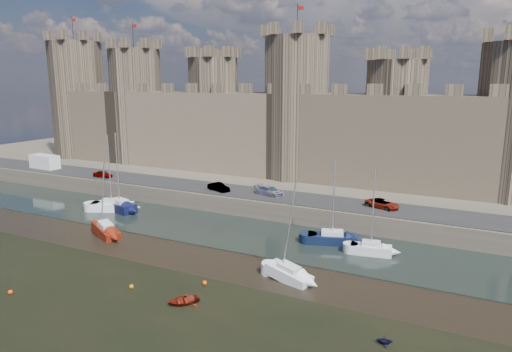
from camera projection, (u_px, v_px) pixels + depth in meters
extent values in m
plane|color=black|center=(54.00, 311.00, 37.47)|extent=(160.00, 160.00, 0.00)
cube|color=black|center=(210.00, 228.00, 58.46)|extent=(160.00, 12.00, 0.08)
cube|color=#4C443A|center=(308.00, 170.00, 89.72)|extent=(160.00, 60.00, 2.50)
cube|color=black|center=(246.00, 192.00, 66.70)|extent=(160.00, 7.00, 0.10)
cube|color=#42382B|center=(284.00, 135.00, 77.53)|extent=(100.00, 9.00, 14.00)
cylinder|color=#42382B|center=(78.00, 100.00, 97.54)|extent=(11.00, 11.00, 24.00)
cylinder|color=black|center=(73.00, 29.00, 94.57)|extent=(0.10, 0.10, 5.00)
cube|color=maroon|center=(74.00, 20.00, 93.98)|extent=(1.00, 0.03, 0.60)
cylinder|color=#42382B|center=(137.00, 106.00, 90.74)|extent=(10.00, 10.00, 22.00)
cylinder|color=black|center=(133.00, 36.00, 87.97)|extent=(0.10, 0.10, 5.00)
cube|color=maroon|center=(134.00, 26.00, 87.38)|extent=(1.00, 0.03, 0.60)
cylinder|color=#42382B|center=(214.00, 114.00, 83.05)|extent=(9.00, 9.00, 20.00)
cylinder|color=#42382B|center=(296.00, 108.00, 75.73)|extent=(11.00, 11.00, 23.00)
cylinder|color=black|center=(297.00, 20.00, 72.86)|extent=(0.10, 0.10, 5.00)
cube|color=maroon|center=(301.00, 8.00, 72.27)|extent=(1.00, 0.03, 0.60)
cylinder|color=#42382B|center=(394.00, 125.00, 69.13)|extent=(9.00, 9.00, 19.00)
imported|color=gray|center=(103.00, 174.00, 76.67)|extent=(3.51, 1.45, 1.19)
imported|color=gray|center=(219.00, 187.00, 67.23)|extent=(4.05, 2.55, 1.26)
imported|color=gray|center=(270.00, 191.00, 64.79)|extent=(4.90, 2.91, 1.33)
imported|color=gray|center=(382.00, 204.00, 58.22)|extent=(4.79, 3.38, 1.21)
cube|color=silver|center=(45.00, 162.00, 84.41)|extent=(6.04, 2.70, 2.58)
cube|color=white|center=(112.00, 207.00, 65.89)|extent=(6.28, 4.41, 1.19)
cube|color=silver|center=(112.00, 201.00, 65.71)|extent=(3.02, 2.49, 0.54)
cylinder|color=silver|center=(109.00, 170.00, 64.77)|extent=(0.14, 0.14, 9.76)
cube|color=black|center=(120.00, 207.00, 65.73)|extent=(6.02, 3.47, 1.23)
cube|color=silver|center=(119.00, 201.00, 65.55)|extent=(2.81, 2.09, 0.56)
cylinder|color=silver|center=(117.00, 168.00, 64.57)|extent=(0.14, 0.14, 10.10)
cube|color=silver|center=(371.00, 250.00, 49.35)|extent=(4.57, 2.42, 1.02)
cube|color=silver|center=(371.00, 243.00, 49.20)|extent=(2.10, 1.50, 0.46)
cylinder|color=silver|center=(373.00, 208.00, 48.39)|extent=(0.14, 0.14, 8.34)
cube|color=black|center=(332.00, 239.00, 52.65)|extent=(5.94, 3.71, 1.06)
cube|color=silver|center=(332.00, 233.00, 52.49)|extent=(2.81, 2.18, 0.48)
cylinder|color=silver|center=(334.00, 198.00, 51.65)|extent=(0.14, 0.14, 8.67)
cube|color=#66190B|center=(106.00, 232.00, 55.21)|extent=(5.08, 3.63, 1.21)
cube|color=silver|center=(106.00, 225.00, 55.03)|extent=(2.45, 2.04, 0.55)
cylinder|color=silver|center=(103.00, 187.00, 54.07)|extent=(0.14, 0.14, 9.87)
cube|color=white|center=(289.00, 275.00, 43.05)|extent=(4.89, 2.91, 1.08)
cube|color=silver|center=(289.00, 267.00, 42.89)|extent=(2.29, 1.73, 0.49)
cylinder|color=silver|center=(289.00, 225.00, 42.03)|extent=(0.14, 0.14, 8.82)
imported|color=maroon|center=(183.00, 301.00, 38.51)|extent=(3.27, 3.37, 0.57)
imported|color=black|center=(385.00, 340.00, 32.60)|extent=(1.45, 1.35, 0.62)
sphere|color=orange|center=(131.00, 286.00, 41.39)|extent=(0.40, 0.40, 0.40)
sphere|color=#DB4509|center=(205.00, 283.00, 42.08)|extent=(0.45, 0.45, 0.45)
sphere|color=#E03D09|center=(10.00, 292.00, 40.25)|extent=(0.43, 0.43, 0.43)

